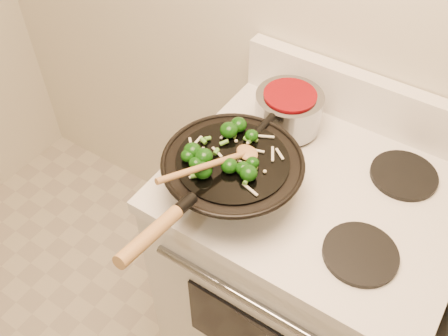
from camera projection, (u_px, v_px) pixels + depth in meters
The scene contains 5 objects.
stove at pixel (300, 272), 1.67m from camera, with size 0.78×0.67×1.08m.
wok at pixel (232, 174), 1.26m from camera, with size 0.36×0.60×0.21m.
stirfry at pixel (222, 153), 1.22m from camera, with size 0.25×0.24×0.04m.
wooden_spoon at pixel (223, 160), 1.19m from camera, with size 0.13×0.28×0.08m.
saucepan at pixel (288, 110), 1.44m from camera, with size 0.19×0.31×0.11m.
Camera 1 is at (0.13, 0.30, 1.93)m, focal length 40.00 mm.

